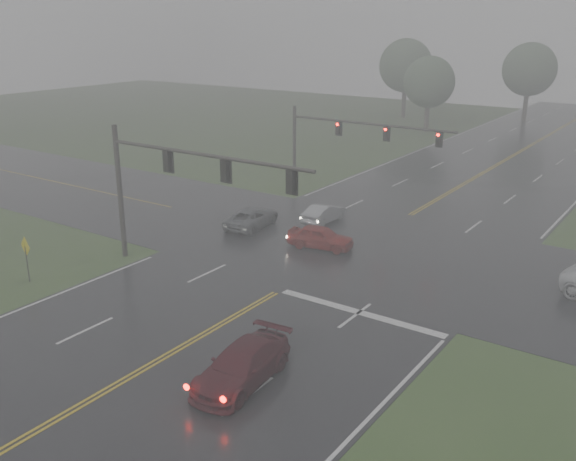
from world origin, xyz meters
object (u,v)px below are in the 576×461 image
Objects in this scene: signal_gantry_near at (170,175)px; signal_gantry_far at (341,137)px; sedan_maroon at (242,382)px; car_grey at (252,227)px; sedan_red at (320,248)px; sedan_silver at (324,222)px.

signal_gantry_near is 17.39m from signal_gantry_far.
car_grey is (-11.17, 15.08, 0.00)m from sedan_maroon.
sedan_maroon reaches higher than sedan_red.
car_grey is (-3.33, -3.56, 0.00)m from sedan_silver.
sedan_maroon is 1.08× the size of car_grey.
sedan_maroon is at bearing -34.07° from signal_gantry_near.
sedan_red is 5.05m from sedan_silver.
signal_gantry_far is at bearing 89.60° from signal_gantry_near.
signal_gantry_near reaches higher than sedan_red.
sedan_red is at bearing 105.39° from sedan_maroon.
sedan_red is 10.24m from signal_gantry_near.
sedan_red is at bearing 120.66° from sedan_silver.
signal_gantry_near reaches higher than sedan_silver.
car_grey is at bearing 70.95° from sedan_red.
signal_gantry_near is (1.17, -8.32, 5.27)m from car_grey.
signal_gantry_far is at bearing 106.94° from sedan_maroon.
sedan_maroon is 0.38× the size of signal_gantry_far.
car_grey is at bearing 121.22° from sedan_maroon.
signal_gantry_far reaches higher than sedan_maroon.
signal_gantry_near is at bearing 89.36° from car_grey.
signal_gantry_far is at bearing 13.72° from sedan_red.
car_grey is at bearing 98.01° from signal_gantry_near.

